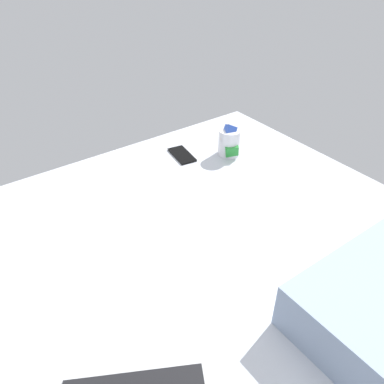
{
  "coord_description": "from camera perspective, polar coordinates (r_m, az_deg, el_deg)",
  "views": [
    {
      "loc": [
        36.14,
        65.58,
        98.37
      ],
      "look_at": [
        -24.8,
        -19.0,
        24.0
      ],
      "focal_mm": 36.04,
      "sensor_mm": 36.0,
      "label": 1
    }
  ],
  "objects": [
    {
      "name": "bed_mattress",
      "position": [
        1.17,
        -4.58,
        -14.7
      ],
      "size": [
        180.0,
        140.0,
        18.0
      ],
      "primitive_type": "cube",
      "color": "#B7BCC6",
      "rests_on": "ground"
    },
    {
      "name": "snack_cup",
      "position": [
        1.59,
        5.53,
        7.36
      ],
      "size": [
        9.18,
        10.45,
        14.06
      ],
      "color": "silver",
      "rests_on": "bed_mattress"
    },
    {
      "name": "cell_phone",
      "position": [
        1.6,
        -1.5,
        5.52
      ],
      "size": [
        8.83,
        14.86,
        0.8
      ],
      "primitive_type": "cube",
      "rotation": [
        0.0,
        0.0,
        6.13
      ],
      "color": "black",
      "rests_on": "bed_mattress"
    }
  ]
}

